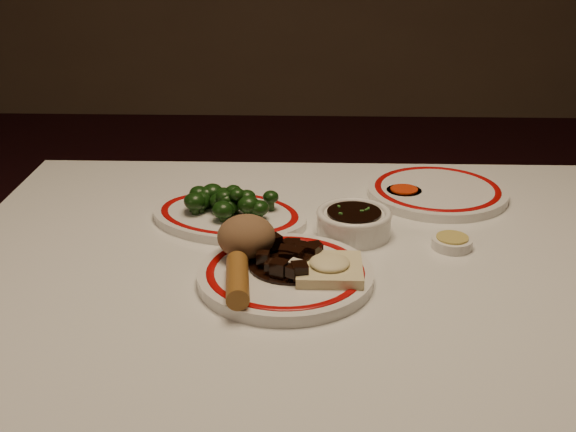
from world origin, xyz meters
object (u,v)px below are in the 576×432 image
(stirfry_heap, at_px, (292,258))
(broccoli_plate, at_px, (229,216))
(dining_table, at_px, (336,314))
(broccoli_pile, at_px, (224,200))
(main_plate, at_px, (285,275))
(rice_mound, at_px, (246,236))
(soy_bowl, at_px, (354,224))
(fried_wonton, at_px, (329,267))
(spring_roll, at_px, (237,280))

(stirfry_heap, xyz_separation_m, broccoli_plate, (-0.11, 0.20, -0.02))
(dining_table, xyz_separation_m, broccoli_pile, (-0.19, 0.15, 0.13))
(main_plate, relative_size, broccoli_plate, 0.94)
(rice_mound, bearing_deg, dining_table, 7.46)
(broccoli_plate, bearing_deg, stirfry_heap, -60.44)
(broccoli_pile, bearing_deg, dining_table, -37.78)
(broccoli_plate, height_order, soy_bowl, soy_bowl)
(rice_mound, height_order, broccoli_plate, rice_mound)
(rice_mound, distance_m, soy_bowl, 0.20)
(rice_mound, height_order, broccoli_pile, rice_mound)
(main_plate, xyz_separation_m, broccoli_plate, (-0.10, 0.21, -0.00))
(dining_table, xyz_separation_m, soy_bowl, (0.03, 0.10, 0.11))
(broccoli_pile, height_order, soy_bowl, broccoli_pile)
(dining_table, distance_m, main_plate, 0.14)
(dining_table, distance_m, soy_bowl, 0.15)
(stirfry_heap, distance_m, broccoli_plate, 0.23)
(fried_wonton, bearing_deg, spring_roll, -158.61)
(rice_mound, distance_m, stirfry_heap, 0.08)
(spring_roll, xyz_separation_m, stirfry_heap, (0.07, 0.07, -0.00))
(fried_wonton, height_order, broccoli_plate, fried_wonton)
(rice_mound, bearing_deg, broccoli_pile, 107.69)
(stirfry_heap, bearing_deg, soy_bowl, 56.19)
(spring_roll, relative_size, broccoli_pile, 0.70)
(broccoli_pile, xyz_separation_m, soy_bowl, (0.22, -0.05, -0.02))
(rice_mound, bearing_deg, broccoli_plate, 104.86)
(rice_mound, height_order, spring_roll, rice_mound)
(fried_wonton, bearing_deg, main_plate, 171.78)
(main_plate, relative_size, fried_wonton, 3.23)
(stirfry_heap, relative_size, broccoli_pile, 0.78)
(fried_wonton, relative_size, soy_bowl, 0.78)
(dining_table, bearing_deg, fried_wonton, -101.65)
(dining_table, xyz_separation_m, broccoli_plate, (-0.18, 0.15, 0.10))
(stirfry_heap, bearing_deg, broccoli_pile, 121.68)
(broccoli_plate, bearing_deg, spring_roll, -81.47)
(spring_roll, height_order, broccoli_plate, spring_roll)
(dining_table, height_order, main_plate, main_plate)
(broccoli_plate, bearing_deg, rice_mound, -75.14)
(rice_mound, height_order, fried_wonton, rice_mound)
(dining_table, bearing_deg, rice_mound, -172.54)
(dining_table, height_order, broccoli_pile, broccoli_pile)
(main_plate, bearing_deg, broccoli_plate, 115.84)
(fried_wonton, relative_size, stirfry_heap, 0.74)
(rice_mound, xyz_separation_m, broccoli_plate, (-0.04, 0.17, -0.04))
(spring_roll, xyz_separation_m, soy_bowl, (0.17, 0.22, -0.01))
(broccoli_pile, bearing_deg, stirfry_heap, -58.32)
(dining_table, height_order, spring_roll, spring_roll)
(dining_table, height_order, rice_mound, rice_mound)
(rice_mound, distance_m, broccoli_plate, 0.18)
(dining_table, bearing_deg, stirfry_heap, -144.87)
(rice_mound, xyz_separation_m, spring_roll, (-0.00, -0.10, -0.02))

